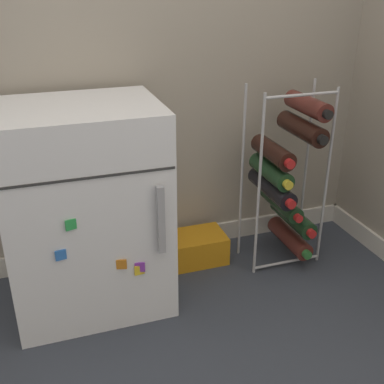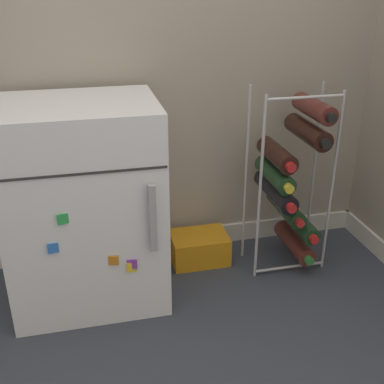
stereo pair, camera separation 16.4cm
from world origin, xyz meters
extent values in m
plane|color=#333842|center=(0.00, 0.00, 0.00)|extent=(14.00, 14.00, 0.00)
cube|color=silver|center=(0.00, 0.51, 0.04)|extent=(6.95, 0.01, 0.09)
cube|color=white|center=(-0.32, 0.26, 0.39)|extent=(0.57, 0.45, 0.79)
cube|color=#2D2D2D|center=(-0.32, 0.03, 0.61)|extent=(0.56, 0.00, 0.01)
cube|color=#9E9EA3|center=(-0.10, 0.01, 0.43)|extent=(0.02, 0.02, 0.25)
cube|color=orange|center=(-0.24, 0.02, 0.28)|extent=(0.04, 0.02, 0.04)
cube|color=yellow|center=(-0.18, 0.02, 0.24)|extent=(0.04, 0.01, 0.04)
cube|color=green|center=(-0.39, 0.02, 0.46)|extent=(0.04, 0.02, 0.04)
cube|color=blue|center=(-0.43, 0.02, 0.35)|extent=(0.04, 0.01, 0.04)
cube|color=purple|center=(-0.17, 0.02, 0.25)|extent=(0.04, 0.01, 0.04)
cylinder|color=#B2B2B7|center=(0.36, 0.20, 0.39)|extent=(0.01, 0.01, 0.79)
cylinder|color=#B2B2B7|center=(0.68, 0.20, 0.39)|extent=(0.01, 0.01, 0.79)
cylinder|color=#B2B2B7|center=(0.36, 0.37, 0.39)|extent=(0.01, 0.01, 0.79)
cylinder|color=#B2B2B7|center=(0.68, 0.37, 0.39)|extent=(0.01, 0.01, 0.79)
cylinder|color=#B2B2B7|center=(0.52, 0.20, 0.02)|extent=(0.32, 0.01, 0.01)
cylinder|color=#B2B2B7|center=(0.52, 0.20, 0.77)|extent=(0.32, 0.01, 0.01)
cylinder|color=#56231E|center=(0.58, 0.29, 0.09)|extent=(0.08, 0.28, 0.08)
cylinder|color=#2D7033|center=(0.58, 0.14, 0.09)|extent=(0.04, 0.02, 0.04)
cylinder|color=#19381E|center=(0.58, 0.29, 0.19)|extent=(0.08, 0.29, 0.08)
cylinder|color=red|center=(0.58, 0.13, 0.19)|extent=(0.04, 0.02, 0.04)
cylinder|color=#19381E|center=(0.52, 0.29, 0.27)|extent=(0.07, 0.27, 0.07)
cylinder|color=red|center=(0.52, 0.14, 0.27)|extent=(0.03, 0.02, 0.03)
cylinder|color=black|center=(0.47, 0.29, 0.35)|extent=(0.08, 0.31, 0.08)
cylinder|color=red|center=(0.47, 0.12, 0.35)|extent=(0.04, 0.02, 0.04)
cylinder|color=#19381E|center=(0.46, 0.29, 0.43)|extent=(0.08, 0.27, 0.08)
cylinder|color=gold|center=(0.46, 0.14, 0.43)|extent=(0.04, 0.02, 0.04)
cylinder|color=black|center=(0.46, 0.29, 0.52)|extent=(0.08, 0.26, 0.08)
cylinder|color=red|center=(0.46, 0.15, 0.52)|extent=(0.04, 0.02, 0.04)
cylinder|color=black|center=(0.59, 0.29, 0.60)|extent=(0.08, 0.29, 0.08)
cylinder|color=black|center=(0.59, 0.13, 0.60)|extent=(0.04, 0.02, 0.04)
cylinder|color=#56231E|center=(0.60, 0.29, 0.70)|extent=(0.08, 0.26, 0.08)
cylinder|color=black|center=(0.60, 0.15, 0.70)|extent=(0.04, 0.02, 0.04)
cube|color=orange|center=(0.16, 0.38, 0.06)|extent=(0.25, 0.18, 0.13)
camera|label=1|loc=(-0.45, -1.38, 1.19)|focal=45.00mm
camera|label=2|loc=(-0.29, -1.43, 1.19)|focal=45.00mm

